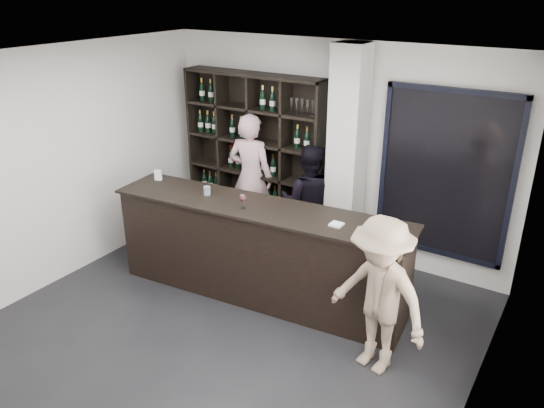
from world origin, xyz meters
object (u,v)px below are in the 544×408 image
Objects in this scene: taster_pink at (251,178)px; customer at (379,296)px; taster_black at (309,202)px; wine_shelf at (254,157)px; tasting_counter at (259,252)px.

customer is (2.68, -1.76, -0.13)m from taster_pink.
taster_black is 0.99× the size of customer.
wine_shelf is 0.31m from taster_pink.
customer is at bearing -20.56° from tasting_counter.
tasting_counter is 2.22× the size of customer.
taster_pink is 1.16× the size of customer.
taster_black is (1.05, -0.24, -0.39)m from wine_shelf.
taster_pink is (-1.00, 1.30, 0.34)m from tasting_counter.
wine_shelf is at bearing -80.31° from taster_pink.
customer is (1.68, -1.68, 0.01)m from taster_black.
wine_shelf is 1.27× the size of taster_pink.
tasting_counter is at bearing 120.38° from taster_pink.
wine_shelf reaches higher than taster_pink.
tasting_counter is at bearing 71.53° from taster_black.
taster_pink reaches higher than tasting_counter.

